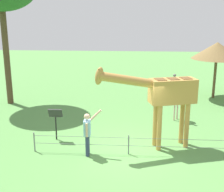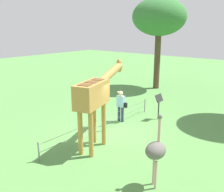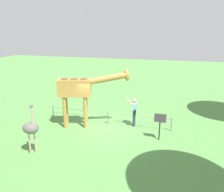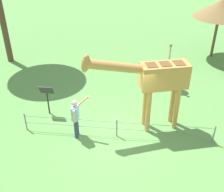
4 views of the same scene
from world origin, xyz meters
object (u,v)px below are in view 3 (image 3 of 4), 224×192
at_px(giraffe, 81,89).
at_px(ostrich, 31,128).
at_px(info_sign, 160,122).
at_px(visitor, 134,110).

xyz_separation_m(giraffe, ostrich, (-0.91, -3.17, -0.94)).
bearing_deg(info_sign, giraffe, 174.19).
bearing_deg(visitor, giraffe, -162.47).
height_order(giraffe, info_sign, giraffe).
bearing_deg(giraffe, ostrich, -106.06).
xyz_separation_m(ostrich, info_sign, (5.15, 2.73, -0.23)).
distance_m(visitor, ostrich, 5.46).
height_order(giraffe, ostrich, giraffe).
relative_size(ostrich, info_sign, 1.70).
xyz_separation_m(giraffe, visitor, (2.76, 0.87, -1.21)).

